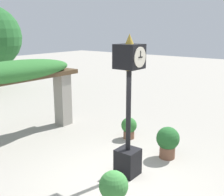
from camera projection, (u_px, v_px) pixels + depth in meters
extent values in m
plane|color=gray|center=(119.00, 179.00, 6.88)|extent=(60.00, 60.00, 0.00)
cube|color=black|center=(128.00, 162.00, 7.04)|extent=(0.52, 0.52, 0.68)
cylinder|color=black|center=(128.00, 111.00, 6.72)|extent=(0.12, 0.12, 1.98)
cylinder|color=gold|center=(129.00, 70.00, 6.48)|extent=(0.19, 0.19, 0.04)
cube|color=black|center=(129.00, 56.00, 6.41)|extent=(0.56, 0.56, 0.56)
cylinder|color=beige|center=(140.00, 57.00, 6.24)|extent=(0.46, 0.02, 0.46)
cylinder|color=beige|center=(119.00, 56.00, 6.58)|extent=(0.46, 0.02, 0.46)
cube|color=black|center=(141.00, 57.00, 6.23)|extent=(0.16, 0.01, 0.02)
cube|color=black|center=(141.00, 54.00, 6.21)|extent=(0.02, 0.01, 0.15)
cone|color=gold|center=(130.00, 39.00, 6.31)|extent=(0.20, 0.20, 0.23)
cube|color=gray|center=(63.00, 99.00, 10.65)|extent=(0.48, 0.48, 1.95)
cube|color=#4C3823|center=(18.00, 80.00, 8.71)|extent=(5.10, 0.15, 0.16)
cube|color=#4C3823|center=(15.00, 80.00, 8.81)|extent=(5.10, 0.15, 0.16)
cube|color=#4C3823|center=(13.00, 79.00, 8.90)|extent=(5.10, 0.15, 0.16)
cube|color=#4C3823|center=(10.00, 79.00, 8.99)|extent=(5.10, 0.15, 0.16)
ellipsoid|color=#2D6B2D|center=(13.00, 72.00, 8.79)|extent=(4.52, 1.08, 0.70)
cylinder|color=brown|center=(167.00, 152.00, 8.00)|extent=(0.44, 0.44, 0.34)
sphere|color=#235B28|center=(168.00, 138.00, 7.90)|extent=(0.66, 0.66, 0.66)
sphere|color=#387A38|center=(114.00, 185.00, 5.64)|extent=(0.60, 0.60, 0.60)
cylinder|color=brown|center=(129.00, 134.00, 9.43)|extent=(0.37, 0.37, 0.26)
sphere|color=#2D6B2D|center=(129.00, 125.00, 9.35)|extent=(0.52, 0.52, 0.52)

